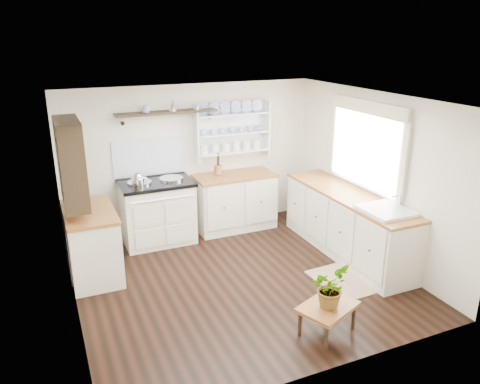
# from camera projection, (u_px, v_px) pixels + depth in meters

# --- Properties ---
(floor) EXTENTS (4.00, 3.80, 0.01)m
(floor) POSITION_uv_depth(u_px,v_px,m) (241.00, 279.00, 6.05)
(floor) COLOR black
(floor) RESTS_ON ground
(wall_back) EXTENTS (4.00, 0.02, 2.30)m
(wall_back) POSITION_uv_depth(u_px,v_px,m) (192.00, 159.00, 7.32)
(wall_back) COLOR beige
(wall_back) RESTS_ON ground
(wall_right) EXTENTS (0.02, 3.80, 2.30)m
(wall_right) POSITION_uv_depth(u_px,v_px,m) (373.00, 176.00, 6.43)
(wall_right) COLOR beige
(wall_right) RESTS_ON ground
(wall_left) EXTENTS (0.02, 3.80, 2.30)m
(wall_left) POSITION_uv_depth(u_px,v_px,m) (67.00, 221.00, 4.92)
(wall_left) COLOR beige
(wall_left) RESTS_ON ground
(ceiling) EXTENTS (4.00, 3.80, 0.01)m
(ceiling) POSITION_uv_depth(u_px,v_px,m) (241.00, 100.00, 5.30)
(ceiling) COLOR white
(ceiling) RESTS_ON wall_back
(window) EXTENTS (0.08, 1.55, 1.22)m
(window) POSITION_uv_depth(u_px,v_px,m) (366.00, 145.00, 6.41)
(window) COLOR white
(window) RESTS_ON wall_right
(aga_cooker) EXTENTS (1.07, 0.74, 0.98)m
(aga_cooker) POSITION_uv_depth(u_px,v_px,m) (158.00, 211.00, 7.00)
(aga_cooker) COLOR silver
(aga_cooker) RESTS_ON floor
(back_cabinets) EXTENTS (1.27, 0.63, 0.90)m
(back_cabinets) POSITION_uv_depth(u_px,v_px,m) (235.00, 201.00, 7.51)
(back_cabinets) COLOR beige
(back_cabinets) RESTS_ON floor
(right_cabinets) EXTENTS (0.62, 2.43, 0.90)m
(right_cabinets) POSITION_uv_depth(u_px,v_px,m) (347.00, 223.00, 6.63)
(right_cabinets) COLOR beige
(right_cabinets) RESTS_ON floor
(belfast_sink) EXTENTS (0.55, 0.60, 0.45)m
(belfast_sink) POSITION_uv_depth(u_px,v_px,m) (385.00, 219.00, 5.87)
(belfast_sink) COLOR white
(belfast_sink) RESTS_ON right_cabinets
(left_cabinets) EXTENTS (0.62, 1.13, 0.90)m
(left_cabinets) POSITION_uv_depth(u_px,v_px,m) (92.00, 242.00, 6.03)
(left_cabinets) COLOR beige
(left_cabinets) RESTS_ON floor
(plate_rack) EXTENTS (1.20, 0.22, 0.90)m
(plate_rack) POSITION_uv_depth(u_px,v_px,m) (231.00, 130.00, 7.40)
(plate_rack) COLOR white
(plate_rack) RESTS_ON wall_back
(high_shelf) EXTENTS (1.50, 0.29, 0.16)m
(high_shelf) POSITION_uv_depth(u_px,v_px,m) (167.00, 113.00, 6.82)
(high_shelf) COLOR black
(high_shelf) RESTS_ON wall_back
(left_shelving) EXTENTS (0.28, 0.80, 1.05)m
(left_shelving) POSITION_uv_depth(u_px,v_px,m) (71.00, 162.00, 5.63)
(left_shelving) COLOR black
(left_shelving) RESTS_ON wall_left
(kettle) EXTENTS (0.18, 0.18, 0.22)m
(kettle) POSITION_uv_depth(u_px,v_px,m) (138.00, 180.00, 6.61)
(kettle) COLOR silver
(kettle) RESTS_ON aga_cooker
(utensil_crock) EXTENTS (0.12, 0.12, 0.14)m
(utensil_crock) POSITION_uv_depth(u_px,v_px,m) (218.00, 170.00, 7.32)
(utensil_crock) COLOR #925C35
(utensil_crock) RESTS_ON back_cabinets
(center_table) EXTENTS (0.73, 0.63, 0.33)m
(center_table) POSITION_uv_depth(u_px,v_px,m) (328.00, 309.00, 4.89)
(center_table) COLOR brown
(center_table) RESTS_ON floor
(potted_plant) EXTENTS (0.52, 0.51, 0.43)m
(potted_plant) POSITION_uv_depth(u_px,v_px,m) (329.00, 287.00, 4.80)
(potted_plant) COLOR #3F7233
(potted_plant) RESTS_ON center_table
(floor_rug) EXTENTS (0.60, 0.88, 0.02)m
(floor_rug) POSITION_uv_depth(u_px,v_px,m) (341.00, 282.00, 5.97)
(floor_rug) COLOR #987458
(floor_rug) RESTS_ON floor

